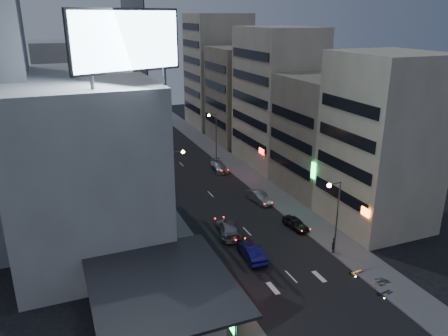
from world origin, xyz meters
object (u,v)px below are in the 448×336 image
road_car_silver (228,228)px  scooter_silver_a (384,278)px  parked_car_left (162,183)px  person (333,245)px  road_car_blue (252,252)px  scooter_black_a (390,285)px  parked_car_right_mid (259,197)px  scooter_blue (383,273)px  scooter_silver_b (361,265)px  parked_car_right_far (219,166)px  scooter_black_b (388,275)px  parked_car_right_near (296,223)px

road_car_silver → scooter_silver_a: 17.30m
parked_car_left → person: size_ratio=2.74×
road_car_blue → scooter_black_a: size_ratio=2.68×
parked_car_right_mid → scooter_blue: bearing=-90.1°
road_car_silver → scooter_blue: road_car_silver is taller
scooter_silver_a → person: bearing=22.1°
scooter_blue → scooter_silver_b: bearing=36.5°
parked_car_right_mid → scooter_silver_b: (1.74, -18.69, -0.06)m
parked_car_right_far → scooter_silver_a: parked_car_right_far is taller
parked_car_right_mid → road_car_silver: bearing=-144.9°
person → scooter_black_b: (1.77, -6.23, -0.29)m
parked_car_right_near → parked_car_right_far: parked_car_right_far is taller
road_car_blue → parked_car_left: bearing=-76.3°
parked_car_right_mid → parked_car_right_far: size_ratio=0.91×
parked_car_right_near → road_car_blue: road_car_blue is taller
parked_car_right_near → scooter_silver_a: bearing=-89.2°
parked_car_right_far → scooter_silver_a: 35.05m
parked_car_right_near → parked_car_right_far: size_ratio=0.78×
parked_car_right_far → scooter_blue: 34.40m
parked_car_right_mid → person: person is taller
scooter_silver_b → parked_car_right_near: bearing=0.9°
road_car_silver → person: bearing=149.2°
parked_car_right_near → road_car_blue: 8.76m
parked_car_right_near → person: bearing=-90.7°
road_car_silver → parked_car_right_mid: bearing=-124.8°
parked_car_right_far → scooter_blue: bearing=-81.0°
parked_car_right_far → parked_car_right_near: bearing=-84.1°
road_car_silver → scooter_silver_b: (9.11, -11.80, -0.13)m
parked_car_right_mid → scooter_blue: parked_car_right_mid is taller
parked_car_right_far → scooter_blue: parked_car_right_far is taller
parked_car_right_mid → scooter_black_a: parked_car_right_mid is taller
scooter_blue → scooter_black_b: size_ratio=0.92×
road_car_blue → scooter_black_b: road_car_blue is taller
road_car_silver → scooter_silver_b: bearing=139.8°
road_car_blue → road_car_silver: bearing=-83.4°
scooter_silver_a → scooter_blue: bearing=-27.3°
parked_car_right_mid → road_car_blue: 14.54m
parked_car_right_near → road_car_silver: bearing=161.8°
parked_car_right_mid → scooter_silver_b: 18.77m
scooter_black_a → scooter_black_b: (1.02, 1.28, 0.00)m
road_car_silver → parked_car_right_far: bearing=-96.6°
road_car_blue → person: 8.69m
parked_car_right_far → scooter_black_b: size_ratio=2.71×
parked_car_left → scooter_blue: parked_car_left is taller
parked_car_right_mid → parked_car_right_near: bearing=-94.6°
parked_car_right_mid → scooter_black_b: bearing=-89.9°
parked_car_right_mid → person: bearing=-93.4°
parked_car_right_near → parked_car_right_mid: parked_car_right_mid is taller
parked_car_right_far → scooter_black_b: 34.92m
person → scooter_blue: size_ratio=1.01×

